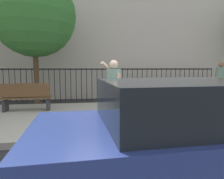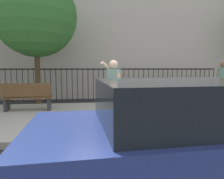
{
  "view_description": "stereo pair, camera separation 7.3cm",
  "coord_description": "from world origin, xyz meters",
  "px_view_note": "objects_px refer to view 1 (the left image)",
  "views": [
    {
      "loc": [
        -0.82,
        -4.09,
        1.61
      ],
      "look_at": [
        -0.07,
        1.11,
        1.05
      ],
      "focal_mm": 32.52,
      "sensor_mm": 36.0,
      "label": 1
    },
    {
      "loc": [
        -0.75,
        -4.1,
        1.61
      ],
      "look_at": [
        -0.07,
        1.11,
        1.05
      ],
      "focal_mm": 32.52,
      "sensor_mm": 36.0,
      "label": 2
    }
  ],
  "objects_px": {
    "pedestrian_walking": "(220,81)",
    "street_bench": "(26,96)",
    "pedestrian_on_phone": "(114,89)",
    "street_tree_far": "(34,15)",
    "parked_hatchback": "(191,137)"
  },
  "relations": [
    {
      "from": "parked_hatchback",
      "to": "pedestrian_walking",
      "type": "bearing_deg",
      "value": 50.58
    },
    {
      "from": "pedestrian_on_phone",
      "to": "street_tree_far",
      "type": "bearing_deg",
      "value": 125.53
    },
    {
      "from": "pedestrian_on_phone",
      "to": "pedestrian_walking",
      "type": "height_order",
      "value": "pedestrian_walking"
    },
    {
      "from": "pedestrian_walking",
      "to": "street_bench",
      "type": "distance_m",
      "value": 7.06
    },
    {
      "from": "pedestrian_on_phone",
      "to": "street_tree_far",
      "type": "distance_m",
      "value": 5.18
    },
    {
      "from": "street_bench",
      "to": "street_tree_far",
      "type": "height_order",
      "value": "street_tree_far"
    },
    {
      "from": "pedestrian_walking",
      "to": "street_bench",
      "type": "relative_size",
      "value": 1.06
    },
    {
      "from": "parked_hatchback",
      "to": "pedestrian_walking",
      "type": "xyz_separation_m",
      "value": [
        3.73,
        4.54,
        0.42
      ]
    },
    {
      "from": "parked_hatchback",
      "to": "street_tree_far",
      "type": "height_order",
      "value": "street_tree_far"
    },
    {
      "from": "pedestrian_walking",
      "to": "parked_hatchback",
      "type": "bearing_deg",
      "value": -129.42
    },
    {
      "from": "parked_hatchback",
      "to": "street_tree_far",
      "type": "relative_size",
      "value": 0.81
    },
    {
      "from": "pedestrian_on_phone",
      "to": "street_bench",
      "type": "bearing_deg",
      "value": 140.09
    },
    {
      "from": "pedestrian_on_phone",
      "to": "parked_hatchback",
      "type": "bearing_deg",
      "value": -75.28
    },
    {
      "from": "pedestrian_on_phone",
      "to": "street_bench",
      "type": "relative_size",
      "value": 1.03
    },
    {
      "from": "parked_hatchback",
      "to": "street_bench",
      "type": "height_order",
      "value": "parked_hatchback"
    }
  ]
}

